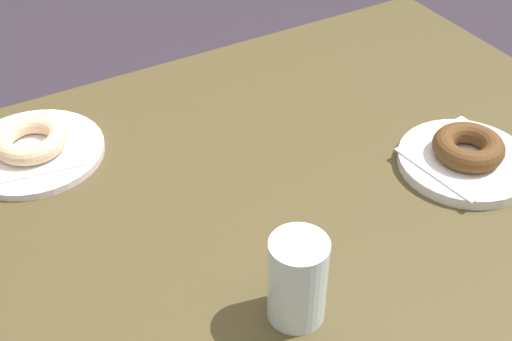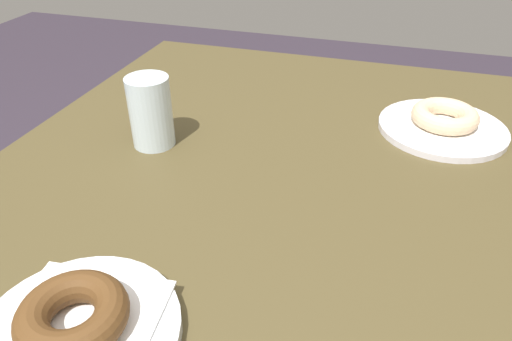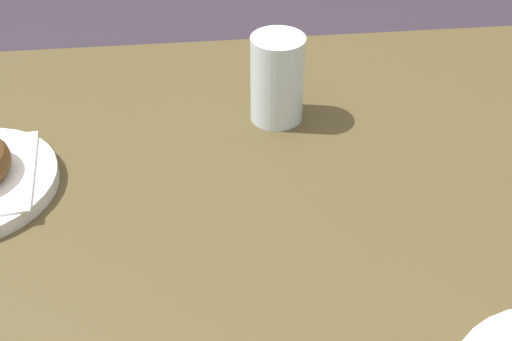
{
  "view_description": "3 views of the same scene",
  "coord_description": "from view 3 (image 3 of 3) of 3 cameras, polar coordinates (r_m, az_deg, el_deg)",
  "views": [
    {
      "loc": [
        -0.38,
        -0.6,
        1.36
      ],
      "look_at": [
        -0.02,
        0.03,
        0.78
      ],
      "focal_mm": 48.11,
      "sensor_mm": 36.0,
      "label": 1
    },
    {
      "loc": [
        0.48,
        0.16,
        1.12
      ],
      "look_at": [
        -0.01,
        0.01,
        0.78
      ],
      "focal_mm": 32.89,
      "sensor_mm": 36.0,
      "label": 2
    },
    {
      "loc": [
        0.01,
        0.48,
        1.19
      ],
      "look_at": [
        -0.04,
        -0.02,
        0.79
      ],
      "focal_mm": 44.14,
      "sensor_mm": 36.0,
      "label": 3
    }
  ],
  "objects": [
    {
      "name": "table",
      "position": [
        0.72,
        -3.35,
        -9.82
      ],
      "size": [
        1.11,
        0.8,
        0.74
      ],
      "color": "#4D4124",
      "rests_on": "ground_plane"
    },
    {
      "name": "water_glass",
      "position": [
        0.77,
        1.93,
        8.29
      ],
      "size": [
        0.07,
        0.07,
        0.11
      ],
      "primitive_type": "cylinder",
      "color": "silver",
      "rests_on": "table"
    }
  ]
}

